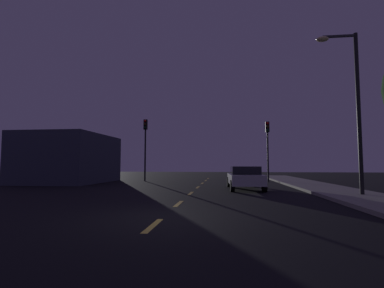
% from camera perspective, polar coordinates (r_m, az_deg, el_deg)
% --- Properties ---
extents(ground_plane, '(80.00, 80.00, 0.00)m').
position_cam_1_polar(ground_plane, '(15.14, 0.01, -9.74)').
color(ground_plane, black).
extents(sidewalk_curb_right, '(3.00, 40.00, 0.15)m').
position_cam_1_polar(sidewalk_curb_right, '(16.10, 27.92, -8.66)').
color(sidewalk_curb_right, gray).
rests_on(sidewalk_curb_right, ground_plane).
extents(lane_stripe_nearest, '(0.16, 1.60, 0.01)m').
position_cam_1_polar(lane_stripe_nearest, '(7.14, -7.89, -16.02)').
color(lane_stripe_nearest, '#EACC4C').
rests_on(lane_stripe_nearest, ground_plane).
extents(lane_stripe_second, '(0.16, 1.60, 0.01)m').
position_cam_1_polar(lane_stripe_second, '(10.81, -2.73, -11.97)').
color(lane_stripe_second, '#EACC4C').
rests_on(lane_stripe_second, ground_plane).
extents(lane_stripe_third, '(0.16, 1.60, 0.01)m').
position_cam_1_polar(lane_stripe_third, '(14.55, -0.27, -9.95)').
color(lane_stripe_third, '#EACC4C').
rests_on(lane_stripe_third, ground_plane).
extents(lane_stripe_fourth, '(0.16, 1.60, 0.01)m').
position_cam_1_polar(lane_stripe_fourth, '(18.31, 1.18, -8.75)').
color(lane_stripe_fourth, '#EACC4C').
rests_on(lane_stripe_fourth, ground_plane).
extents(lane_stripe_fifth, '(0.16, 1.60, 0.01)m').
position_cam_1_polar(lane_stripe_fifth, '(22.09, 2.12, -7.96)').
color(lane_stripe_fifth, '#EACC4C').
rests_on(lane_stripe_fifth, ground_plane).
extents(lane_stripe_sixth, '(0.16, 1.60, 0.01)m').
position_cam_1_polar(lane_stripe_sixth, '(25.87, 2.79, -7.40)').
color(lane_stripe_sixth, '#EACC4C').
rests_on(lane_stripe_sixth, ground_plane).
extents(lane_stripe_seventh, '(0.16, 1.60, 0.01)m').
position_cam_1_polar(lane_stripe_seventh, '(29.66, 3.28, -6.98)').
color(lane_stripe_seventh, '#EACC4C').
rests_on(lane_stripe_seventh, ground_plane).
extents(traffic_signal_left, '(0.32, 0.38, 5.48)m').
position_cam_1_polar(traffic_signal_left, '(25.41, -9.43, 1.17)').
color(traffic_signal_left, black).
rests_on(traffic_signal_left, ground_plane).
extents(traffic_signal_right, '(0.32, 0.38, 5.10)m').
position_cam_1_polar(traffic_signal_right, '(24.67, 15.06, 0.86)').
color(traffic_signal_right, black).
rests_on(traffic_signal_right, ground_plane).
extents(car_stopped_ahead, '(2.08, 4.53, 1.36)m').
position_cam_1_polar(car_stopped_ahead, '(17.13, 10.63, -6.64)').
color(car_stopped_ahead, silver).
rests_on(car_stopped_ahead, ground_plane).
extents(street_lamp_right, '(1.83, 0.36, 7.54)m').
position_cam_1_polar(street_lamp_right, '(14.93, 29.64, 8.11)').
color(street_lamp_right, black).
rests_on(street_lamp_right, ground_plane).
extents(storefront_left, '(5.83, 7.56, 3.89)m').
position_cam_1_polar(storefront_left, '(25.19, -23.55, -2.73)').
color(storefront_left, '#333847').
rests_on(storefront_left, ground_plane).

